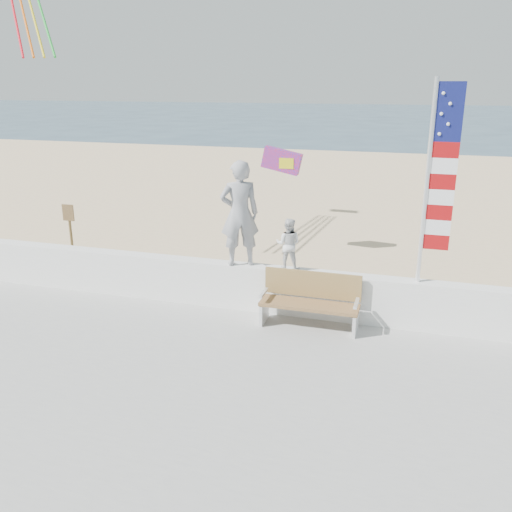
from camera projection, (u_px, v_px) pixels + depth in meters
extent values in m
plane|color=#2D485B|center=(214.00, 363.00, 9.07)|extent=(220.00, 220.00, 0.00)
cube|color=beige|center=(314.00, 228.00, 17.27)|extent=(90.00, 40.00, 0.08)
cube|color=white|center=(249.00, 287.00, 10.70)|extent=(30.00, 0.35, 0.90)
imported|color=#949599|center=(240.00, 214.00, 10.30)|extent=(0.88, 0.76, 2.04)
imported|color=silver|center=(288.00, 244.00, 10.20)|extent=(0.50, 0.39, 0.99)
cube|color=olive|center=(309.00, 305.00, 9.85)|extent=(1.80, 0.50, 0.06)
cube|color=olive|center=(312.00, 284.00, 10.00)|extent=(1.80, 0.05, 0.50)
cube|color=white|center=(264.00, 312.00, 10.15)|extent=(0.06, 0.50, 0.40)
cube|color=white|center=(264.00, 293.00, 9.98)|extent=(0.06, 0.45, 0.05)
cube|color=white|center=(355.00, 323.00, 9.69)|extent=(0.06, 0.50, 0.40)
cube|color=white|center=(356.00, 303.00, 9.52)|extent=(0.06, 0.45, 0.05)
cylinder|color=white|center=(427.00, 185.00, 9.17)|extent=(0.08, 0.08, 3.50)
cube|color=#0F1451|center=(449.00, 112.00, 8.73)|extent=(0.44, 0.02, 0.95)
cube|color=#9E0A0C|center=(436.00, 242.00, 9.41)|extent=(0.44, 0.02, 0.26)
cube|color=white|center=(437.00, 227.00, 9.33)|extent=(0.44, 0.02, 0.26)
cube|color=#9E0A0C|center=(439.00, 212.00, 9.25)|extent=(0.44, 0.02, 0.26)
cube|color=white|center=(440.00, 197.00, 9.17)|extent=(0.44, 0.02, 0.26)
cube|color=#9E0A0C|center=(442.00, 182.00, 9.08)|extent=(0.44, 0.02, 0.26)
cube|color=white|center=(444.00, 166.00, 9.00)|extent=(0.44, 0.02, 0.26)
cube|color=#9E0A0C|center=(445.00, 150.00, 8.92)|extent=(0.44, 0.02, 0.26)
sphere|color=white|center=(439.00, 134.00, 8.86)|extent=(0.06, 0.06, 0.06)
sphere|color=white|center=(448.00, 124.00, 8.78)|extent=(0.06, 0.06, 0.06)
sphere|color=white|center=(441.00, 114.00, 8.76)|extent=(0.06, 0.06, 0.06)
sphere|color=white|center=(450.00, 104.00, 8.68)|extent=(0.06, 0.06, 0.06)
sphere|color=white|center=(444.00, 93.00, 8.66)|extent=(0.06, 0.06, 0.06)
cube|color=red|center=(282.00, 160.00, 13.82)|extent=(1.06, 0.29, 0.73)
cube|color=yellow|center=(288.00, 163.00, 13.80)|extent=(0.38, 0.28, 0.27)
cylinder|color=brown|center=(71.00, 237.00, 13.93)|extent=(0.07, 0.07, 1.20)
cube|color=brown|center=(68.00, 213.00, 13.71)|extent=(0.32, 0.03, 0.42)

